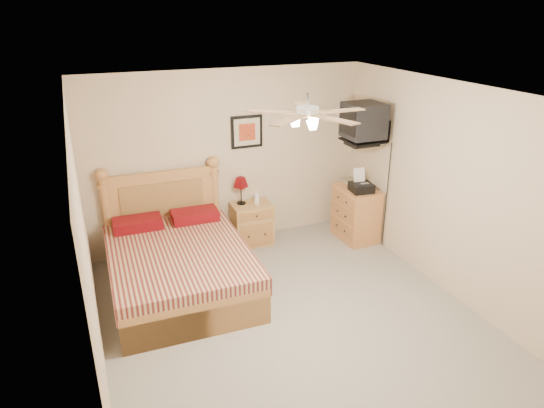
{
  "coord_description": "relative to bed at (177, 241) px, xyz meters",
  "views": [
    {
      "loc": [
        -1.93,
        -4.07,
        3.25
      ],
      "look_at": [
        0.11,
        0.9,
        1.05
      ],
      "focal_mm": 32.0,
      "sensor_mm": 36.0,
      "label": 1
    }
  ],
  "objects": [
    {
      "name": "floor",
      "position": [
        1.02,
        -1.12,
        -0.67
      ],
      "size": [
        4.5,
        4.5,
        0.0
      ],
      "primitive_type": "plane",
      "color": "gray",
      "rests_on": "ground"
    },
    {
      "name": "ceiling",
      "position": [
        1.02,
        -1.12,
        1.83
      ],
      "size": [
        4.0,
        4.5,
        0.04
      ],
      "primitive_type": "cube",
      "color": "white",
      "rests_on": "ground"
    },
    {
      "name": "wall_back",
      "position": [
        1.02,
        1.13,
        0.58
      ],
      "size": [
        4.0,
        0.04,
        2.5
      ],
      "primitive_type": "cube",
      "color": "beige",
      "rests_on": "ground"
    },
    {
      "name": "wall_front",
      "position": [
        1.02,
        -3.37,
        0.58
      ],
      "size": [
        4.0,
        0.04,
        2.5
      ],
      "primitive_type": "cube",
      "color": "beige",
      "rests_on": "ground"
    },
    {
      "name": "wall_left",
      "position": [
        -0.98,
        -1.12,
        0.58
      ],
      "size": [
        0.04,
        4.5,
        2.5
      ],
      "primitive_type": "cube",
      "color": "beige",
      "rests_on": "ground"
    },
    {
      "name": "wall_right",
      "position": [
        3.02,
        -1.12,
        0.58
      ],
      "size": [
        0.04,
        4.5,
        2.5
      ],
      "primitive_type": "cube",
      "color": "beige",
      "rests_on": "ground"
    },
    {
      "name": "bed",
      "position": [
        0.0,
        0.0,
        0.0
      ],
      "size": [
        1.63,
        2.12,
        1.35
      ],
      "primitive_type": null,
      "rotation": [
        0.0,
        0.0,
        -0.02
      ],
      "color": "#BC7F3C",
      "rests_on": "ground"
    },
    {
      "name": "nightstand",
      "position": [
        1.26,
        0.88,
        -0.37
      ],
      "size": [
        0.57,
        0.44,
        0.61
      ],
      "primitive_type": "cube",
      "rotation": [
        0.0,
        0.0,
        -0.03
      ],
      "color": "#B78B48",
      "rests_on": "ground"
    },
    {
      "name": "table_lamp",
      "position": [
        1.13,
        0.97,
        0.14
      ],
      "size": [
        0.26,
        0.26,
        0.4
      ],
      "primitive_type": null,
      "rotation": [
        0.0,
        0.0,
        -0.23
      ],
      "color": "#61080D",
      "rests_on": "nightstand"
    },
    {
      "name": "lotion_bottle",
      "position": [
        1.33,
        0.86,
        0.04
      ],
      "size": [
        0.1,
        0.1,
        0.21
      ],
      "primitive_type": "imported",
      "rotation": [
        0.0,
        0.0,
        0.35
      ],
      "color": "white",
      "rests_on": "nightstand"
    },
    {
      "name": "framed_picture",
      "position": [
        1.29,
        1.11,
        0.95
      ],
      "size": [
        0.46,
        0.04,
        0.46
      ],
      "primitive_type": "cube",
      "color": "black",
      "rests_on": "wall_back"
    },
    {
      "name": "dresser",
      "position": [
        2.75,
        0.44,
        -0.28
      ],
      "size": [
        0.48,
        0.68,
        0.8
      ],
      "primitive_type": "cube",
      "rotation": [
        0.0,
        0.0,
        0.01
      ],
      "color": "#BC7243",
      "rests_on": "ground"
    },
    {
      "name": "fax_machine",
      "position": [
        2.72,
        0.32,
        0.28
      ],
      "size": [
        0.34,
        0.35,
        0.32
      ],
      "primitive_type": null,
      "rotation": [
        0.0,
        0.0,
        -0.12
      ],
      "color": "black",
      "rests_on": "dresser"
    },
    {
      "name": "magazine_lower",
      "position": [
        2.68,
        0.71,
        0.13
      ],
      "size": [
        0.22,
        0.27,
        0.02
      ],
      "primitive_type": "imported",
      "rotation": [
        0.0,
        0.0,
        -0.17
      ],
      "color": "#BCAB95",
      "rests_on": "dresser"
    },
    {
      "name": "magazine_upper",
      "position": [
        2.69,
        0.71,
        0.16
      ],
      "size": [
        0.25,
        0.3,
        0.02
      ],
      "primitive_type": "imported",
      "rotation": [
        0.0,
        0.0,
        0.23
      ],
      "color": "gray",
      "rests_on": "magazine_lower"
    },
    {
      "name": "wall_tv",
      "position": [
        2.77,
        0.22,
        1.14
      ],
      "size": [
        0.56,
        0.46,
        0.58
      ],
      "primitive_type": null,
      "color": "black",
      "rests_on": "wall_right"
    },
    {
      "name": "ceiling_fan",
      "position": [
        1.02,
        -1.32,
        1.69
      ],
      "size": [
        1.14,
        1.14,
        0.28
      ],
      "primitive_type": null,
      "color": "white",
      "rests_on": "ceiling"
    }
  ]
}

